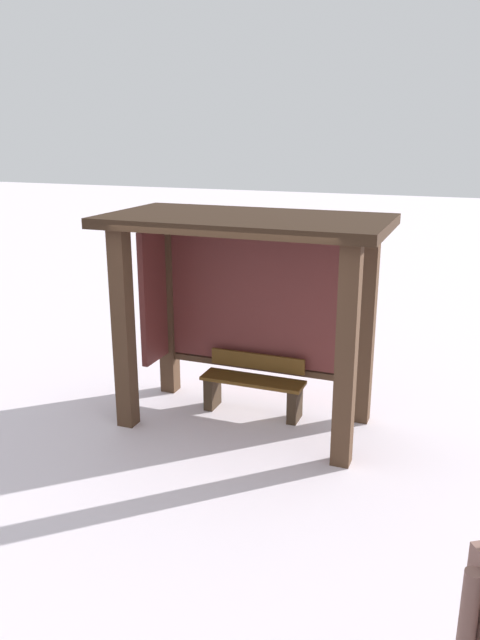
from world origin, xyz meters
The scene contains 3 objects.
ground_plane centered at (0.00, 0.00, 0.00)m, with size 60.00×60.00×0.00m, color white.
bus_shelter centered at (-0.08, 0.14, 1.83)m, with size 3.21×1.69×2.55m.
bench_left_inside centered at (0.00, 0.29, 0.36)m, with size 1.31×0.37×0.75m.
Camera 1 is at (2.46, -6.59, 3.46)m, focal length 34.94 mm.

